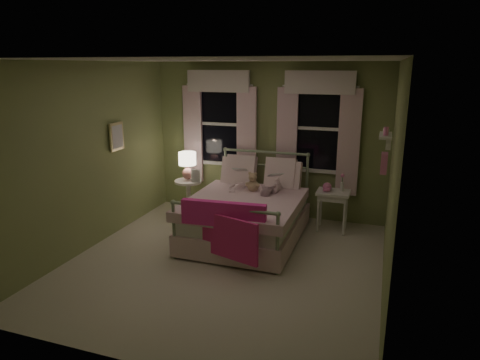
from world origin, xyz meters
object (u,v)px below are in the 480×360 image
at_px(child_left, 239,170).
at_px(teddy_bear, 253,183).
at_px(nightstand_left, 188,193).
at_px(nightstand_right, 333,197).
at_px(bed, 248,214).
at_px(child_right, 274,171).
at_px(table_lamp, 187,163).

bearing_deg(child_left, teddy_bear, 152.95).
distance_m(nightstand_left, nightstand_right, 2.42).
height_order(bed, teddy_bear, bed).
distance_m(child_right, nightstand_right, 1.03).
bearing_deg(table_lamp, child_left, -8.38).
distance_m(teddy_bear, nightstand_left, 1.33).
distance_m(bed, nightstand_right, 1.38).
bearing_deg(nightstand_left, child_left, -8.38).
xyz_separation_m(teddy_bear, table_lamp, (-1.25, 0.30, 0.16)).
relative_size(child_left, nightstand_left, 1.15).
bearing_deg(table_lamp, nightstand_right, 3.57).
relative_size(bed, table_lamp, 4.37).
relative_size(bed, nightstand_left, 3.13).
bearing_deg(teddy_bear, nightstand_left, 166.43).
distance_m(child_right, table_lamp, 1.53).
relative_size(child_left, nightstand_right, 1.17).
bearing_deg(child_right, child_left, 9.17).
height_order(teddy_bear, nightstand_right, teddy_bear).
height_order(child_left, table_lamp, child_left).
bearing_deg(bed, child_right, 56.40).
bearing_deg(table_lamp, child_right, -5.33).
xyz_separation_m(child_right, teddy_bear, (-0.28, -0.16, -0.18)).
relative_size(nightstand_left, nightstand_right, 1.02).
bearing_deg(teddy_bear, child_left, 150.50).
relative_size(child_right, nightstand_left, 1.23).
distance_m(child_left, nightstand_right, 1.53).
height_order(bed, table_lamp, bed).
height_order(nightstand_left, table_lamp, table_lamp).
relative_size(child_right, teddy_bear, 2.58).
xyz_separation_m(child_right, table_lamp, (-1.53, 0.14, -0.02)).
bearing_deg(nightstand_right, bed, -148.57).
bearing_deg(nightstand_left, child_right, -5.33).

